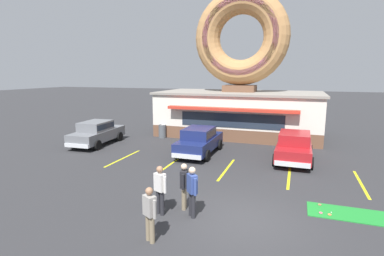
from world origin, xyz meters
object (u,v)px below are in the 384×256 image
Objects in this scene: pedestrian_hooded_kid at (192,189)px; pedestrian_blue_sweater_man at (150,212)px; car_red at (294,145)px; car_navy at (199,140)px; car_grey at (97,132)px; golf_ball at (331,212)px; pedestrian_leather_jacket_man at (160,188)px; pedestrian_clipboard_woman at (184,184)px; trash_bin at (162,131)px.

pedestrian_blue_sweater_man is at bearing -108.89° from pedestrian_hooded_kid.
car_red is 1.00× the size of car_navy.
car_navy is (-5.34, -0.39, 0.00)m from car_red.
car_red is 0.98× the size of car_grey.
car_grey is at bearing -178.24° from car_red.
car_red is at bearing 4.13° from car_navy.
golf_ball is 0.02× the size of pedestrian_leather_jacket_man.
golf_ball is at bearing 19.56° from pedestrian_leather_jacket_man.
pedestrian_leather_jacket_man reaches higher than car_navy.
car_grey is at bearing -179.98° from car_navy.
car_grey is 2.85× the size of pedestrian_blue_sweater_man.
golf_ball is at bearing 14.77° from pedestrian_clipboard_woman.
golf_ball is 0.04× the size of trash_bin.
pedestrian_leather_jacket_man is (-4.16, -8.24, 0.08)m from car_red.
pedestrian_clipboard_woman is (0.15, 2.30, 0.02)m from pedestrian_blue_sweater_man.
golf_ball is 0.03× the size of pedestrian_clipboard_woman.
pedestrian_hooded_kid reaches higher than trash_bin.
golf_ball is 5.93m from pedestrian_leather_jacket_man.
pedestrian_blue_sweater_man is (-5.06, -3.60, 0.85)m from golf_ball.
pedestrian_blue_sweater_man reaches higher than golf_ball.
car_navy is 2.67× the size of pedestrian_leather_jacket_man.
car_red is 8.62m from pedestrian_hooded_kid.
pedestrian_clipboard_woman is (-0.47, 0.48, -0.05)m from pedestrian_hooded_kid.
pedestrian_leather_jacket_man is (-5.52, -1.96, 0.90)m from golf_ball.
pedestrian_blue_sweater_man is at bearing -110.55° from car_red.
pedestrian_hooded_kid is (-4.44, -1.78, 0.92)m from golf_ball.
car_red is 8.36m from pedestrian_clipboard_woman.
pedestrian_hooded_kid is (9.53, -7.67, 0.10)m from car_grey.
car_navy is (7.27, 0.00, 0.00)m from car_grey.
car_grey is at bearing -132.58° from trash_bin.
pedestrian_hooded_kid reaches higher than car_navy.
pedestrian_clipboard_woman is 1.70× the size of trash_bin.
car_grey is at bearing 141.58° from pedestrian_clipboard_woman.
pedestrian_leather_jacket_man reaches higher than pedestrian_clipboard_woman.
car_navy is 9.63m from pedestrian_blue_sweater_man.
car_navy is at bearing -40.74° from trash_bin.
pedestrian_leather_jacket_man reaches higher than trash_bin.
pedestrian_hooded_kid is at bearing -73.58° from car_navy.
trash_bin is (-5.23, 11.35, -0.45)m from pedestrian_leather_jacket_man.
car_grey reaches higher than trash_bin.
pedestrian_blue_sweater_man is at bearing -74.31° from pedestrian_leather_jacket_man.
pedestrian_blue_sweater_man is 2.31m from pedestrian_clipboard_woman.
car_red is at bearing 102.23° from golf_ball.
pedestrian_blue_sweater_man is at bearing -80.22° from car_navy.
pedestrian_blue_sweater_man is 14.18m from trash_bin.
golf_ball is at bearing -41.33° from car_navy.
car_red is 2.81× the size of pedestrian_blue_sweater_man.
pedestrian_hooded_kid reaches higher than golf_ball.
car_grey is 11.53m from pedestrian_leather_jacket_man.
car_red is 2.68× the size of pedestrian_leather_jacket_man.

